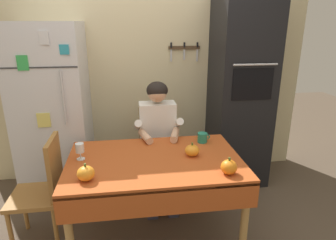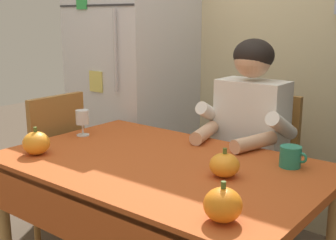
% 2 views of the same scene
% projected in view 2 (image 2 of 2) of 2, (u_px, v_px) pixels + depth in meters
% --- Properties ---
extents(back_wall_assembly, '(3.70, 0.13, 2.60)m').
position_uv_depth(back_wall_assembly, '(295.00, 25.00, 2.70)').
color(back_wall_assembly, beige).
rests_on(back_wall_assembly, ground).
extents(refrigerator, '(0.68, 0.71, 1.80)m').
position_uv_depth(refrigerator, '(134.00, 82.00, 3.10)').
color(refrigerator, silver).
rests_on(refrigerator, ground).
extents(dining_table, '(1.40, 0.90, 0.74)m').
position_uv_depth(dining_table, '(157.00, 181.00, 1.91)').
color(dining_table, tan).
rests_on(dining_table, ground).
extents(chair_behind_person, '(0.40, 0.40, 0.93)m').
position_uv_depth(chair_behind_person, '(259.00, 169.00, 2.49)').
color(chair_behind_person, '#9E6B33').
rests_on(chair_behind_person, ground).
extents(seated_person, '(0.47, 0.55, 1.25)m').
position_uv_depth(seated_person, '(245.00, 137.00, 2.29)').
color(seated_person, '#38384C').
rests_on(seated_person, ground).
extents(chair_left_side, '(0.40, 0.40, 0.93)m').
position_uv_depth(chair_left_side, '(49.00, 165.00, 2.55)').
color(chair_left_side, '#9E6B33').
rests_on(chair_left_side, ground).
extents(coffee_mug, '(0.12, 0.09, 0.09)m').
position_uv_depth(coffee_mug, '(291.00, 157.00, 1.82)').
color(coffee_mug, '#237F66').
rests_on(coffee_mug, dining_table).
extents(wine_glass, '(0.07, 0.07, 0.14)m').
position_uv_depth(wine_glass, '(82.00, 118.00, 2.30)').
color(wine_glass, white).
rests_on(wine_glass, dining_table).
extents(pumpkin_large, '(0.12, 0.12, 0.13)m').
position_uv_depth(pumpkin_large, '(36.00, 143.00, 1.99)').
color(pumpkin_large, orange).
rests_on(pumpkin_large, dining_table).
extents(pumpkin_medium, '(0.12, 0.12, 0.13)m').
position_uv_depth(pumpkin_medium, '(223.00, 205.00, 1.34)').
color(pumpkin_medium, orange).
rests_on(pumpkin_medium, dining_table).
extents(pumpkin_small, '(0.12, 0.12, 0.12)m').
position_uv_depth(pumpkin_small, '(224.00, 165.00, 1.71)').
color(pumpkin_small, orange).
rests_on(pumpkin_small, dining_table).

